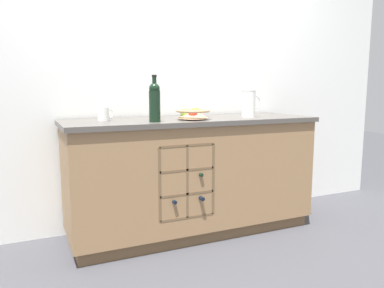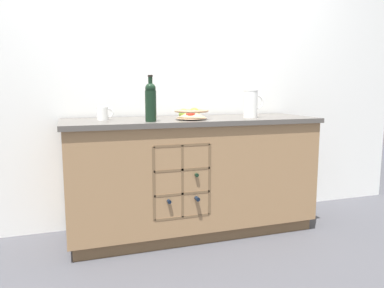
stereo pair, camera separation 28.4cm
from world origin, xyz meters
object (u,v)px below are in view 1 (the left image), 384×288
at_px(white_pitcher, 249,103).
at_px(standing_wine_bottle, 155,101).
at_px(ceramic_mug, 104,114).
at_px(fruit_bowl, 193,113).

relative_size(white_pitcher, standing_wine_bottle, 0.68).
height_order(ceramic_mug, standing_wine_bottle, standing_wine_bottle).
xyz_separation_m(fruit_bowl, ceramic_mug, (-0.60, 0.16, 0.00)).
bearing_deg(standing_wine_bottle, ceramic_mug, 143.22).
bearing_deg(ceramic_mug, white_pitcher, -6.51).
distance_m(fruit_bowl, white_pitcher, 0.50).
bearing_deg(ceramic_mug, standing_wine_bottle, -36.78).
height_order(white_pitcher, standing_wine_bottle, standing_wine_bottle).
xyz_separation_m(ceramic_mug, standing_wine_bottle, (0.30, -0.22, 0.09)).
bearing_deg(white_pitcher, standing_wine_bottle, -173.22).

